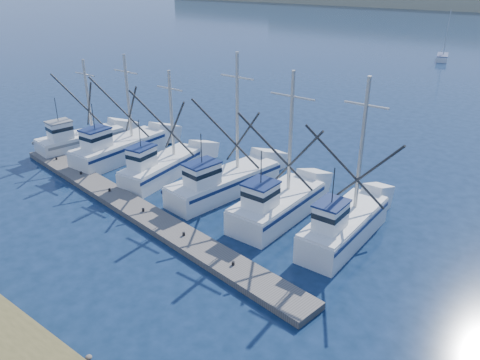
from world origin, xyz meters
name	(u,v)px	position (x,y,z in m)	size (l,w,h in m)	color
ground	(174,311)	(0.00, 0.00, 0.00)	(500.00, 500.00, 0.00)	#0B1D34
floating_dock	(135,209)	(-8.72, 5.24, 0.19)	(27.98, 1.87, 0.37)	#635D58
trawler_fleet	(189,175)	(-8.50, 9.98, 0.95)	(27.05, 8.71, 9.24)	white
sailboat_far	(442,57)	(-9.48, 72.59, 0.51)	(2.80, 5.25, 8.10)	white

